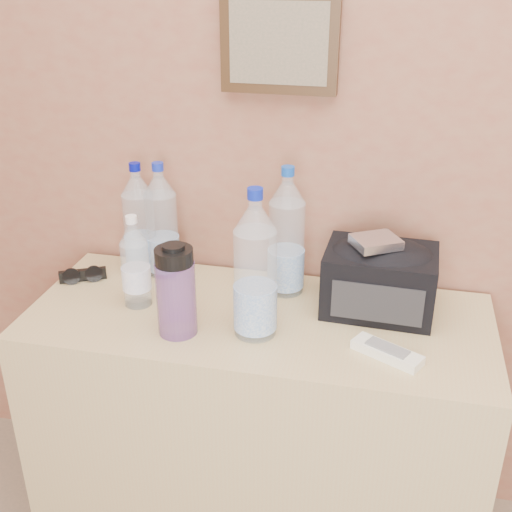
{
  "coord_description": "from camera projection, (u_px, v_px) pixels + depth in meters",
  "views": [
    {
      "loc": [
        -0.04,
        0.33,
        1.61
      ],
      "look_at": [
        -0.35,
        1.71,
        0.93
      ],
      "focal_mm": 45.0,
      "sensor_mm": 36.0,
      "label": 1
    }
  ],
  "objects": [
    {
      "name": "pet_large_a",
      "position": [
        140.0,
        225.0,
        1.83
      ],
      "size": [
        0.09,
        0.09,
        0.33
      ],
      "rotation": [
        0.0,
        0.0,
        -0.03
      ],
      "color": "#C9E9F9",
      "rests_on": "dresser"
    },
    {
      "name": "foil_packet",
      "position": [
        376.0,
        242.0,
        1.59
      ],
      "size": [
        0.14,
        0.13,
        0.02
      ],
      "primitive_type": "cube",
      "rotation": [
        0.0,
        0.0,
        0.54
      ],
      "color": "white",
      "rests_on": "toiletry_bag"
    },
    {
      "name": "toiletry_bag",
      "position": [
        380.0,
        277.0,
        1.65
      ],
      "size": [
        0.29,
        0.21,
        0.19
      ],
      "primitive_type": null,
      "rotation": [
        0.0,
        0.0,
        -0.04
      ],
      "color": "black",
      "rests_on": "dresser"
    },
    {
      "name": "nalgene_bottle",
      "position": [
        176.0,
        290.0,
        1.54
      ],
      "size": [
        0.1,
        0.1,
        0.24
      ],
      "rotation": [
        0.0,
        0.0,
        -0.4
      ],
      "color": "#67398A",
      "rests_on": "dresser"
    },
    {
      "name": "picture_frame",
      "position": [
        279.0,
        43.0,
        1.6
      ],
      "size": [
        0.3,
        0.03,
        0.25
      ],
      "primitive_type": null,
      "color": "#382311",
      "rests_on": "room_shell"
    },
    {
      "name": "dresser",
      "position": [
        257.0,
        429.0,
        1.83
      ],
      "size": [
        1.2,
        0.5,
        0.75
      ],
      "primitive_type": "cube",
      "color": "#A77E5B",
      "rests_on": "ground"
    },
    {
      "name": "pet_large_b",
      "position": [
        162.0,
        226.0,
        1.82
      ],
      "size": [
        0.09,
        0.09,
        0.33
      ],
      "rotation": [
        0.0,
        0.0,
        0.34
      ],
      "color": "#ADBDD1",
      "rests_on": "dresser"
    },
    {
      "name": "pet_small",
      "position": [
        135.0,
        266.0,
        1.67
      ],
      "size": [
        0.07,
        0.07,
        0.25
      ],
      "rotation": [
        0.0,
        0.0,
        0.25
      ],
      "color": "silver",
      "rests_on": "dresser"
    },
    {
      "name": "sunglasses",
      "position": [
        83.0,
        275.0,
        1.83
      ],
      "size": [
        0.14,
        0.1,
        0.03
      ],
      "primitive_type": null,
      "rotation": [
        0.0,
        0.0,
        0.48
      ],
      "color": "black",
      "rests_on": "dresser"
    },
    {
      "name": "pet_large_c",
      "position": [
        286.0,
        238.0,
        1.72
      ],
      "size": [
        0.1,
        0.1,
        0.36
      ],
      "rotation": [
        0.0,
        0.0,
        -0.41
      ],
      "color": "silver",
      "rests_on": "dresser"
    },
    {
      "name": "ac_remote",
      "position": [
        387.0,
        352.0,
        1.49
      ],
      "size": [
        0.17,
        0.13,
        0.02
      ],
      "primitive_type": "cube",
      "rotation": [
        0.0,
        0.0,
        -0.48
      ],
      "color": "silver",
      "rests_on": "dresser"
    },
    {
      "name": "pet_large_d",
      "position": [
        255.0,
        272.0,
        1.52
      ],
      "size": [
        0.1,
        0.1,
        0.38
      ],
      "rotation": [
        0.0,
        0.0,
        -0.04
      ],
      "color": "white",
      "rests_on": "dresser"
    }
  ]
}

